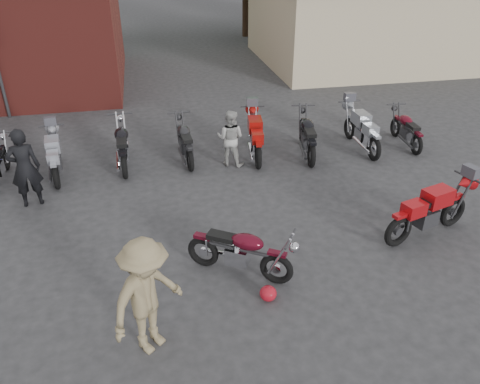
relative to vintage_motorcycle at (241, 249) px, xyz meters
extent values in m
plane|color=#2C2C2E|center=(0.79, -0.28, -0.56)|extent=(90.00, 90.00, 0.00)
cube|color=tan|center=(9.29, 14.72, 1.19)|extent=(10.00, 8.00, 3.50)
ellipsoid|color=#A3111E|center=(0.31, -0.75, -0.43)|extent=(0.37, 0.37, 0.27)
imported|color=black|center=(-4.13, 3.41, 0.35)|extent=(0.74, 0.56, 1.82)
imported|color=#A9A9A5|center=(0.67, 4.55, 0.19)|extent=(0.91, 0.84, 1.50)
imported|color=#8D7C57|center=(-1.63, -1.37, 0.39)|extent=(1.39, 1.32, 1.89)
camera|label=1|loc=(-1.37, -6.54, 4.85)|focal=35.00mm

